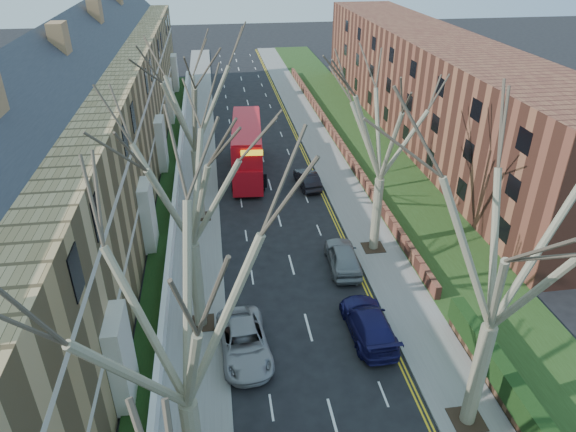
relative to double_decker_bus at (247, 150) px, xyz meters
name	(u,v)px	position (x,y,z in m)	size (l,w,h in m)	color
pavement_left	(198,160)	(-4.38, 3.49, -2.13)	(3.00, 102.00, 0.12)	slate
pavement_right	(325,153)	(7.62, 3.49, -2.13)	(3.00, 102.00, 0.12)	slate
terrace_left	(84,139)	(-12.03, -4.51, 3.35)	(9.70, 78.00, 13.60)	olive
flats_right	(430,87)	(19.08, 7.49, 2.80)	(13.97, 54.00, 10.00)	brown
front_wall_left	(176,194)	(-6.03, -4.51, -1.57)	(0.30, 78.00, 1.00)	white
grass_verge_right	(370,150)	(12.12, 3.49, -2.04)	(6.00, 102.00, 0.06)	#223814
tree_left_mid	(174,300)	(-4.08, -29.51, 7.37)	(10.50, 10.50, 14.71)	#756D54
tree_left_far	(185,168)	(-4.08, -19.51, 7.06)	(10.15, 10.15, 14.22)	#756D54
tree_left_dist	(190,91)	(-4.08, -7.51, 7.37)	(10.50, 10.50, 14.71)	#756D54
tree_right_mid	(513,233)	(7.32, -27.51, 7.37)	(10.50, 10.50, 14.71)	#756D54
tree_right_far	(386,116)	(7.32, -13.51, 7.06)	(10.15, 10.15, 14.22)	#756D54
double_decker_bus	(247,150)	(0.00, 0.00, 0.00)	(3.29, 10.76, 4.45)	red
car_left_far	(244,342)	(-1.91, -21.96, -1.47)	(2.39, 5.17, 1.44)	#96959A
car_right_near	(369,323)	(4.63, -21.50, -1.43)	(2.11, 5.20, 1.51)	#17154C
car_right_mid	(343,257)	(4.79, -15.25, -1.39)	(1.87, 4.65, 1.58)	gray
car_right_far	(307,179)	(4.68, -3.31, -1.51)	(1.44, 4.12, 1.36)	black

